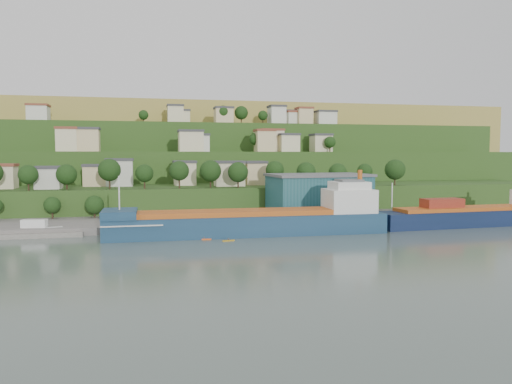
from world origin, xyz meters
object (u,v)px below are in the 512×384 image
object	(u,v)px
cargo_ship_near	(257,223)
cargo_ship_far	(479,217)
caravan	(34,225)
kayak_orange	(204,239)
warehouse	(318,194)

from	to	relation	value
cargo_ship_near	cargo_ship_far	xyz separation A→B (m)	(67.93, 1.99, -0.44)
caravan	kayak_orange	distance (m)	45.42
warehouse	kayak_orange	size ratio (longest dim) A/B	8.71
cargo_ship_near	cargo_ship_far	bearing A→B (deg)	2.60
cargo_ship_near	cargo_ship_far	world-z (taller)	cargo_ship_near
cargo_ship_near	warehouse	size ratio (longest dim) A/B	2.29
cargo_ship_far	kayak_orange	distance (m)	82.89
cargo_ship_near	kayak_orange	xyz separation A→B (m)	(-14.60, -5.31, -2.74)
cargo_ship_far	cargo_ship_near	bearing A→B (deg)	178.95
cargo_ship_near	caravan	xyz separation A→B (m)	(-56.77, 11.40, -0.36)
cargo_ship_near	warehouse	world-z (taller)	cargo_ship_near
warehouse	caravan	size ratio (longest dim) A/B	5.17
cargo_ship_far	kayak_orange	world-z (taller)	cargo_ship_far
cargo_ship_near	kayak_orange	bearing A→B (deg)	-159.09
cargo_ship_near	kayak_orange	size ratio (longest dim) A/B	19.97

